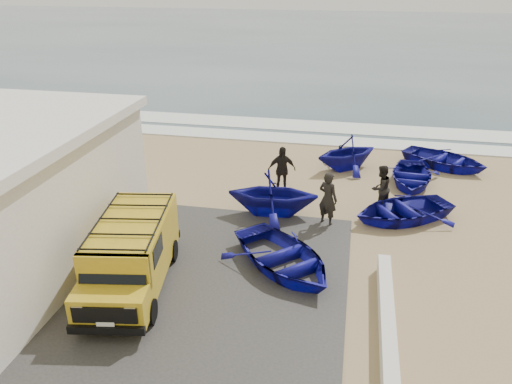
{
  "coord_description": "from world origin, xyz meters",
  "views": [
    {
      "loc": [
        3.79,
        -13.23,
        8.34
      ],
      "look_at": [
        0.64,
        2.27,
        1.2
      ],
      "focal_mm": 35.0,
      "sensor_mm": 36.0,
      "label": 1
    }
  ],
  "objects_px": {
    "boat_far_right": "(445,159)",
    "fisherman_middle": "(381,188)",
    "van": "(131,252)",
    "boat_near_right": "(402,210)",
    "boat_mid_left": "(273,194)",
    "boat_far_left": "(347,152)",
    "fisherman_back": "(282,170)",
    "boat_near_left": "(283,257)",
    "parapet": "(387,327)",
    "fisherman_front": "(328,199)",
    "boat_mid_right": "(411,176)"
  },
  "relations": [
    {
      "from": "boat_mid_left",
      "to": "fisherman_middle",
      "type": "xyz_separation_m",
      "value": [
        3.84,
        1.24,
        0.02
      ]
    },
    {
      "from": "boat_mid_left",
      "to": "fisherman_back",
      "type": "height_order",
      "value": "fisherman_back"
    },
    {
      "from": "fisherman_front",
      "to": "fisherman_middle",
      "type": "height_order",
      "value": "fisherman_front"
    },
    {
      "from": "parapet",
      "to": "boat_far_right",
      "type": "distance_m",
      "value": 12.63
    },
    {
      "from": "boat_far_right",
      "to": "fisherman_front",
      "type": "height_order",
      "value": "fisherman_front"
    },
    {
      "from": "van",
      "to": "boat_far_left",
      "type": "height_order",
      "value": "van"
    },
    {
      "from": "parapet",
      "to": "boat_mid_left",
      "type": "relative_size",
      "value": 1.84
    },
    {
      "from": "van",
      "to": "boat_mid_right",
      "type": "distance_m",
      "value": 12.4
    },
    {
      "from": "fisherman_back",
      "to": "boat_near_right",
      "type": "bearing_deg",
      "value": -38.35
    },
    {
      "from": "boat_mid_left",
      "to": "van",
      "type": "bearing_deg",
      "value": 144.62
    },
    {
      "from": "boat_far_right",
      "to": "boat_far_left",
      "type": "bearing_deg",
      "value": 134.45
    },
    {
      "from": "parapet",
      "to": "boat_near_left",
      "type": "xyz_separation_m",
      "value": [
        -2.96,
        2.49,
        0.14
      ]
    },
    {
      "from": "boat_far_right",
      "to": "fisherman_middle",
      "type": "relative_size",
      "value": 2.14
    },
    {
      "from": "parapet",
      "to": "fisherman_middle",
      "type": "relative_size",
      "value": 3.4
    },
    {
      "from": "boat_near_left",
      "to": "fisherman_front",
      "type": "relative_size",
      "value": 2.04
    },
    {
      "from": "boat_near_left",
      "to": "boat_far_left",
      "type": "height_order",
      "value": "boat_far_left"
    },
    {
      "from": "boat_far_left",
      "to": "fisherman_middle",
      "type": "distance_m",
      "value": 4.19
    },
    {
      "from": "boat_near_right",
      "to": "boat_mid_left",
      "type": "distance_m",
      "value": 4.68
    },
    {
      "from": "boat_near_left",
      "to": "boat_near_right",
      "type": "relative_size",
      "value": 1.07
    },
    {
      "from": "parapet",
      "to": "boat_far_left",
      "type": "height_order",
      "value": "boat_far_left"
    },
    {
      "from": "boat_near_right",
      "to": "boat_far_left",
      "type": "height_order",
      "value": "boat_far_left"
    },
    {
      "from": "van",
      "to": "boat_near_left",
      "type": "height_order",
      "value": "van"
    },
    {
      "from": "boat_mid_left",
      "to": "boat_near_left",
      "type": "bearing_deg",
      "value": -169.51
    },
    {
      "from": "fisherman_middle",
      "to": "fisherman_back",
      "type": "height_order",
      "value": "fisherman_back"
    },
    {
      "from": "boat_far_right",
      "to": "fisherman_back",
      "type": "bearing_deg",
      "value": 152.0
    },
    {
      "from": "fisherman_middle",
      "to": "van",
      "type": "bearing_deg",
      "value": -2.51
    },
    {
      "from": "parapet",
      "to": "boat_near_right",
      "type": "height_order",
      "value": "boat_near_right"
    },
    {
      "from": "boat_far_right",
      "to": "fisherman_middle",
      "type": "xyz_separation_m",
      "value": [
        -3.0,
        -5.05,
        0.49
      ]
    },
    {
      "from": "van",
      "to": "fisherman_back",
      "type": "height_order",
      "value": "van"
    },
    {
      "from": "fisherman_middle",
      "to": "boat_mid_left",
      "type": "bearing_deg",
      "value": -27.2
    },
    {
      "from": "van",
      "to": "boat_far_right",
      "type": "distance_m",
      "value": 15.21
    },
    {
      "from": "parapet",
      "to": "boat_mid_left",
      "type": "bearing_deg",
      "value": 122.9
    },
    {
      "from": "van",
      "to": "boat_far_right",
      "type": "relative_size",
      "value": 1.32
    },
    {
      "from": "boat_mid_right",
      "to": "fisherman_front",
      "type": "distance_m",
      "value": 5.4
    },
    {
      "from": "boat_near_right",
      "to": "fisherman_middle",
      "type": "height_order",
      "value": "fisherman_middle"
    },
    {
      "from": "van",
      "to": "fisherman_back",
      "type": "relative_size",
      "value": 2.58
    },
    {
      "from": "van",
      "to": "boat_mid_left",
      "type": "relative_size",
      "value": 1.53
    },
    {
      "from": "boat_mid_right",
      "to": "boat_near_right",
      "type": "bearing_deg",
      "value": -95.06
    },
    {
      "from": "van",
      "to": "fisherman_middle",
      "type": "bearing_deg",
      "value": 33.16
    },
    {
      "from": "boat_mid_left",
      "to": "boat_mid_right",
      "type": "relative_size",
      "value": 0.94
    },
    {
      "from": "boat_far_left",
      "to": "parapet",
      "type": "bearing_deg",
      "value": -30.94
    },
    {
      "from": "boat_near_left",
      "to": "boat_mid_left",
      "type": "relative_size",
      "value": 1.24
    },
    {
      "from": "boat_near_right",
      "to": "fisherman_front",
      "type": "relative_size",
      "value": 1.91
    },
    {
      "from": "boat_mid_left",
      "to": "boat_mid_right",
      "type": "xyz_separation_m",
      "value": [
        5.19,
        3.99,
        -0.5
      ]
    },
    {
      "from": "van",
      "to": "boat_near_right",
      "type": "xyz_separation_m",
      "value": [
        7.75,
        5.75,
        -0.7
      ]
    },
    {
      "from": "boat_near_left",
      "to": "boat_far_right",
      "type": "relative_size",
      "value": 1.07
    },
    {
      "from": "parapet",
      "to": "fisherman_front",
      "type": "height_order",
      "value": "fisherman_front"
    },
    {
      "from": "boat_far_right",
      "to": "fisherman_front",
      "type": "xyz_separation_m",
      "value": [
        -4.85,
        -6.61,
        0.6
      ]
    },
    {
      "from": "boat_near_left",
      "to": "fisherman_front",
      "type": "height_order",
      "value": "fisherman_front"
    },
    {
      "from": "fisherman_front",
      "to": "fisherman_back",
      "type": "height_order",
      "value": "fisherman_front"
    }
  ]
}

